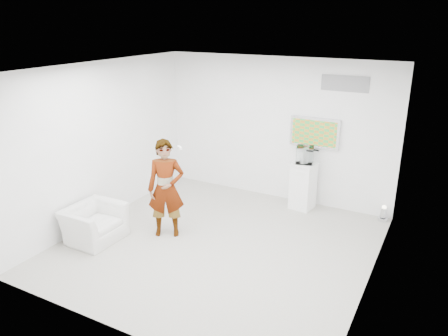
# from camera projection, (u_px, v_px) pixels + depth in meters

# --- Properties ---
(room) EXTENTS (5.01, 5.01, 3.00)m
(room) POSITION_uv_depth(u_px,v_px,m) (218.00, 163.00, 7.07)
(room) COLOR #B3AFA4
(room) RESTS_ON ground
(tv) EXTENTS (1.00, 0.08, 0.60)m
(tv) POSITION_uv_depth(u_px,v_px,m) (315.00, 132.00, 8.71)
(tv) COLOR silver
(tv) RESTS_ON room
(logo_decal) EXTENTS (0.90, 0.02, 0.30)m
(logo_decal) POSITION_uv_depth(u_px,v_px,m) (345.00, 84.00, 8.19)
(logo_decal) COLOR gray
(logo_decal) RESTS_ON room
(person) EXTENTS (0.77, 0.69, 1.77)m
(person) POSITION_uv_depth(u_px,v_px,m) (166.00, 189.00, 7.65)
(person) COLOR white
(person) RESTS_ON room
(armchair) EXTENTS (0.85, 0.97, 0.62)m
(armchair) POSITION_uv_depth(u_px,v_px,m) (94.00, 223.00, 7.65)
(armchair) COLOR white
(armchair) RESTS_ON room
(pedestal) EXTENTS (0.53, 0.53, 0.98)m
(pedestal) POSITION_uv_depth(u_px,v_px,m) (303.00, 185.00, 8.88)
(pedestal) COLOR white
(pedestal) RESTS_ON room
(floor_uplight) EXTENTS (0.21, 0.21, 0.30)m
(floor_uplight) POSITION_uv_depth(u_px,v_px,m) (383.00, 213.00, 8.41)
(floor_uplight) COLOR silver
(floor_uplight) RESTS_ON room
(vitrine) EXTENTS (0.40, 0.40, 0.33)m
(vitrine) POSITION_uv_depth(u_px,v_px,m) (305.00, 155.00, 8.66)
(vitrine) COLOR white
(vitrine) RESTS_ON pedestal
(console) EXTENTS (0.11, 0.18, 0.23)m
(console) POSITION_uv_depth(u_px,v_px,m) (305.00, 157.00, 8.68)
(console) COLOR white
(console) RESTS_ON pedestal
(wii_remote) EXTENTS (0.14, 0.12, 0.04)m
(wii_remote) POSITION_uv_depth(u_px,v_px,m) (180.00, 147.00, 7.57)
(wii_remote) COLOR white
(wii_remote) RESTS_ON person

